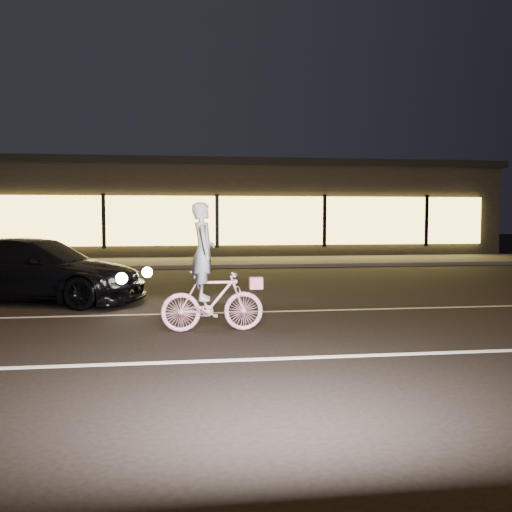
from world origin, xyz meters
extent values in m
plane|color=black|center=(0.00, 0.00, 0.00)|extent=(90.00, 90.00, 0.00)
cube|color=silver|center=(0.00, -1.50, 0.00)|extent=(60.00, 0.12, 0.01)
cube|color=gray|center=(0.00, 2.00, 0.00)|extent=(60.00, 0.10, 0.01)
cube|color=#383533|center=(0.00, 13.00, 0.06)|extent=(30.00, 4.00, 0.12)
cube|color=black|center=(0.00, 19.00, 2.00)|extent=(25.00, 8.00, 4.00)
cube|color=black|center=(0.00, 19.00, 4.05)|extent=(25.40, 8.40, 0.30)
cube|color=#F4D155|center=(0.00, 14.90, 1.60)|extent=(23.00, 0.15, 2.00)
cube|color=black|center=(-4.50, 14.82, 1.60)|extent=(0.15, 0.08, 2.20)
cube|color=black|center=(0.00, 14.82, 1.60)|extent=(0.15, 0.08, 2.20)
cube|color=black|center=(4.50, 14.82, 1.60)|extent=(0.15, 0.08, 2.20)
cube|color=black|center=(9.00, 14.82, 1.60)|extent=(0.15, 0.08, 2.20)
imported|color=#E5376F|center=(-1.11, 0.32, 0.48)|extent=(1.59, 0.45, 0.95)
imported|color=white|center=(-1.25, 0.32, 1.25)|extent=(0.36, 0.55, 1.50)
cube|color=#D65082|center=(-0.43, 0.32, 0.74)|extent=(0.20, 0.16, 0.18)
imported|color=black|center=(-4.53, 3.87, 0.66)|extent=(4.94, 3.33, 1.33)
sphere|color=#FFF2BF|center=(-2.27, 3.69, 0.61)|extent=(0.22, 0.22, 0.22)
sphere|color=#FFF2BF|center=(-2.69, 2.55, 0.61)|extent=(0.22, 0.22, 0.22)
camera|label=1|loc=(-1.65, -8.42, 1.79)|focal=40.00mm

